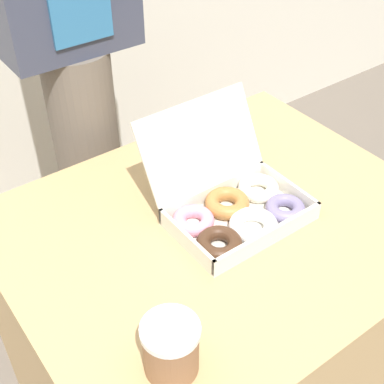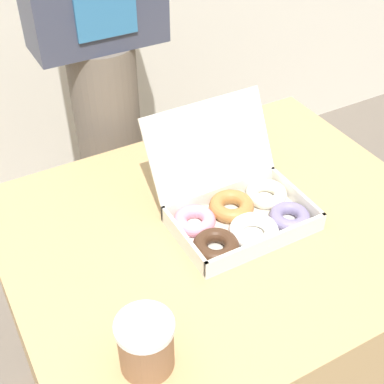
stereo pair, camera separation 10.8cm
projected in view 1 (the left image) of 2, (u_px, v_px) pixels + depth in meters
table at (217, 325)px, 1.43m from camera, size 0.95×0.77×0.76m
donut_box at (234, 206)px, 1.18m from camera, size 0.32×0.30×0.22m
coffee_cup at (171, 348)px, 0.87m from camera, size 0.10×0.10×0.11m
person_customer at (70, 32)px, 1.35m from camera, size 0.34×0.21×1.81m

